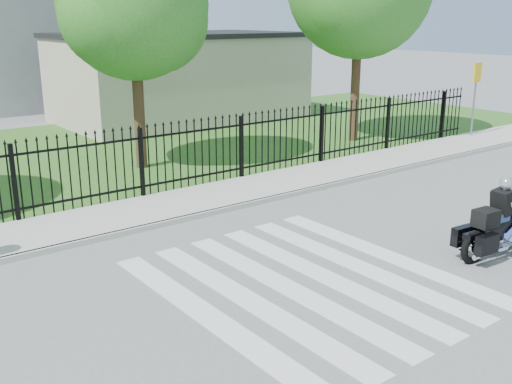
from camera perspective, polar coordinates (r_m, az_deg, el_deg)
ground at (r=10.36m, az=4.89°, el=-8.55°), size 120.00×120.00×0.00m
crosswalk at (r=10.36m, az=4.89°, el=-8.52°), size 5.00×5.50×0.01m
sidewalk at (r=14.17m, az=-8.82°, el=-1.47°), size 40.00×2.00×0.12m
curb at (r=13.34m, az=-6.73°, el=-2.52°), size 40.00×0.12×0.12m
grass_strip at (r=20.41m, az=-18.40°, el=3.25°), size 40.00×12.00×0.02m
iron_fence at (r=14.80m, az=-10.84°, el=2.59°), size 26.00×0.04×1.80m
tree_mid at (r=17.75m, az=-11.62°, el=17.07°), size 4.20×4.20×6.78m
building_low at (r=26.65m, az=-7.27°, el=10.65°), size 10.00×6.00×3.50m
building_low_roof at (r=26.53m, az=-7.42°, el=14.62°), size 10.20×6.20×0.20m
motorcycle_rider at (r=12.20m, az=22.49°, el=-2.65°), size 2.37×0.85×1.57m
traffic_sign at (r=23.43m, az=20.23°, el=9.63°), size 0.57×0.13×2.64m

